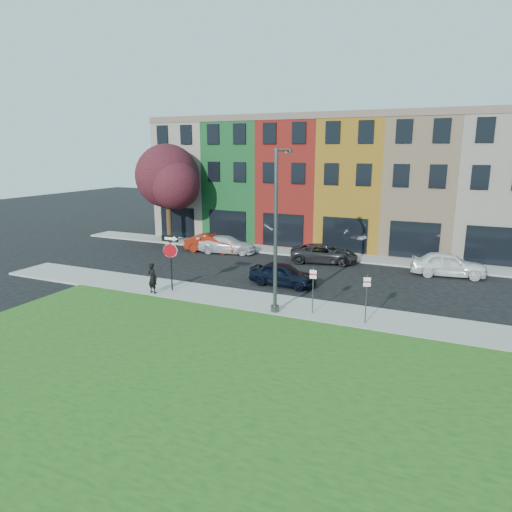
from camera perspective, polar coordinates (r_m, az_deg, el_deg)
The scene contains 16 objects.
ground at distance 20.68m, azimuth 0.14°, elevation -8.87°, with size 120.00×120.00×0.00m, color black.
sidewalk_near at distance 22.66m, azimuth 7.94°, elevation -6.83°, with size 40.00×3.00×0.12m, color gray.
sidewalk_far at distance 35.11m, azimuth 5.71°, elevation 0.41°, with size 40.00×2.40×0.12m, color gray.
grass_park at distance 13.83m, azimuth 22.26°, elevation -21.76°, with size 40.00×16.00×0.10m, color #1E4B15.
rowhouse_block at distance 40.14m, azimuth 9.43°, elevation 9.01°, with size 30.00×10.12×10.00m.
stop_sign at distance 25.31m, azimuth -10.65°, elevation 0.55°, with size 1.05×0.11×3.11m.
man at distance 25.41m, azimuth -12.82°, elevation -2.71°, with size 0.67×0.50×1.67m, color black.
sedan_near at distance 26.64m, azimuth 3.38°, elevation -2.29°, with size 4.06×1.86×1.35m, color black.
parked_car_red at distance 35.57m, azimuth -5.56°, elevation 1.61°, with size 4.31×1.88×1.38m, color maroon.
parked_car_silver at distance 35.13m, azimuth -3.63°, elevation 1.44°, with size 4.75×2.68×1.30m, color silver.
parked_car_dark at distance 32.36m, azimuth 8.50°, elevation 0.31°, with size 5.04×3.15×1.30m, color black.
parked_car_white at distance 31.00m, azimuth 22.90°, elevation -0.95°, with size 4.68×2.37×1.53m, color silver.
street_lamp at distance 21.44m, azimuth 2.64°, elevation 3.08°, with size 0.52×2.58×7.71m.
parking_sign_a at distance 21.73m, azimuth 7.13°, elevation -3.64°, with size 0.32×0.10×2.24m.
parking_sign_b at distance 20.92m, azimuth 13.65°, elevation -4.56°, with size 0.31×0.14×2.25m.
tree_purple at distance 38.84m, azimuth -10.86°, elevation 9.58°, with size 6.27×5.49×8.14m.
Camera 1 is at (7.86, -17.50, 7.74)m, focal length 32.00 mm.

